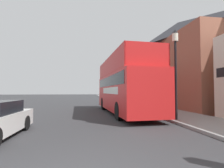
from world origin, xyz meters
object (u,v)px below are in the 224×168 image
Objects in this scene: parked_car_ahead_of_bus at (113,99)px; lamp_post_second at (134,73)px; lamp_post_nearest at (175,58)px; tour_bus at (123,89)px.

parked_car_ahead_of_bus is 0.85× the size of lamp_post_second.
lamp_post_nearest reaches higher than parked_car_ahead_of_bus.
lamp_post_second is at bearing 88.15° from lamp_post_nearest.
lamp_post_nearest is at bearing -91.85° from lamp_post_second.
tour_bus reaches higher than parked_car_ahead_of_bus.
tour_bus is 2.01× the size of lamp_post_nearest.
lamp_post_second is at bearing 63.55° from tour_bus.
lamp_post_nearest reaches higher than tour_bus.
lamp_post_nearest is at bearing -66.01° from tour_bus.
lamp_post_second reaches higher than tour_bus.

